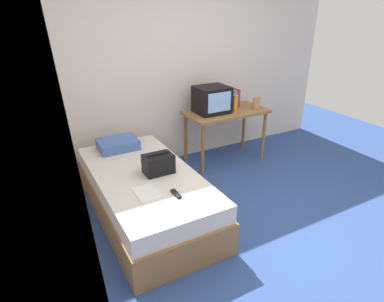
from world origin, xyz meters
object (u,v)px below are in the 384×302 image
desk (226,117)px  remote_dark (176,194)px  picture_frame (257,103)px  bed (146,194)px  book_row (233,99)px  handbag (158,164)px  magazine (147,192)px  water_bottle (235,104)px  pillow (118,144)px  tv (212,100)px

desk → remote_dark: (-1.44, -1.32, -0.13)m
picture_frame → bed: bearing=-162.3°
book_row → handbag: size_ratio=0.83×
magazine → desk: bearing=34.6°
handbag → remote_dark: handbag is taller
bed → water_bottle: 1.85m
magazine → picture_frame: bearing=25.9°
pillow → remote_dark: size_ratio=2.94×
book_row → picture_frame: size_ratio=1.41×
book_row → magazine: 2.30m
water_bottle → pillow: (-1.66, 0.07, -0.29)m
book_row → picture_frame: book_row is taller
tv → magazine: (-1.44, -1.19, -0.41)m
remote_dark → handbag: bearing=85.6°
tv → desk: bearing=-9.0°
tv → pillow: 1.41m
picture_frame → book_row: bearing=128.7°
magazine → remote_dark: bearing=-36.6°
bed → tv: 1.69m
remote_dark → desk: bearing=42.3°
picture_frame → magazine: bearing=-154.1°
bed → remote_dark: remote_dark is taller
tv → water_bottle: size_ratio=1.87×
bed → pillow: size_ratio=4.36×
tv → book_row: tv is taller
bed → tv: (1.32, 0.80, 0.68)m
water_bottle → handbag: (-1.48, -0.73, -0.25)m
tv → water_bottle: 0.33m
water_bottle → handbag: size_ratio=0.79×
bed → magazine: size_ratio=6.90×
bed → book_row: 2.06m
book_row → magazine: book_row is taller
desk → pillow: desk is taller
book_row → handbag: bearing=-149.0°
pillow → picture_frame: bearing=-3.0°
magazine → bed: bearing=72.3°
bed → magazine: (-0.12, -0.39, 0.27)m
tv → book_row: 0.45m
bed → water_bottle: water_bottle is taller
picture_frame → remote_dark: bearing=-147.7°
book_row → pillow: book_row is taller
book_row → remote_dark: (-1.65, -1.45, -0.34)m
water_bottle → magazine: bearing=-148.9°
water_bottle → handbag: bearing=-153.7°
magazine → water_bottle: bearing=31.1°
bed → desk: bearing=26.4°
pillow → remote_dark: pillow is taller
pillow → handbag: handbag is taller
pillow → magazine: size_ratio=1.58×
water_bottle → handbag: water_bottle is taller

